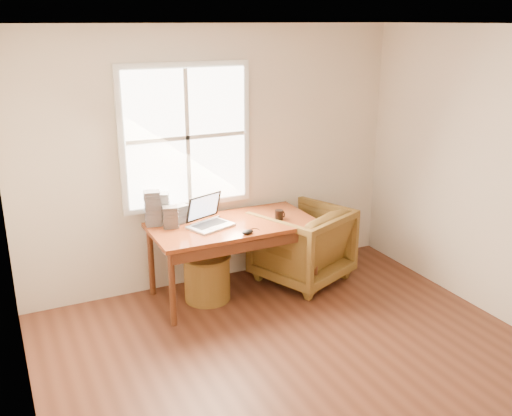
# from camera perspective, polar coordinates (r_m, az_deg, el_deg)

# --- Properties ---
(room_shell) EXTENTS (4.04, 4.54, 2.64)m
(room_shell) POSITION_cam_1_polar(r_m,az_deg,el_deg) (3.97, 6.75, -1.09)
(room_shell) COLOR #562D1D
(room_shell) RESTS_ON ground
(desk) EXTENTS (1.60, 0.80, 0.04)m
(desk) POSITION_cam_1_polar(r_m,az_deg,el_deg) (5.54, -2.33, -1.73)
(desk) COLOR brown
(desk) RESTS_ON room_shell
(armchair) EXTENTS (1.11, 1.13, 0.79)m
(armchair) POSITION_cam_1_polar(r_m,az_deg,el_deg) (5.99, 4.57, -3.63)
(armchair) COLOR brown
(armchair) RESTS_ON room_shell
(wicker_stool) EXTENTS (0.57, 0.57, 0.45)m
(wicker_stool) POSITION_cam_1_polar(r_m,az_deg,el_deg) (5.64, -4.91, -6.99)
(wicker_stool) COLOR brown
(wicker_stool) RESTS_ON room_shell
(laptop) EXTENTS (0.57, 0.59, 0.33)m
(laptop) POSITION_cam_1_polar(r_m,az_deg,el_deg) (5.39, -4.59, -0.28)
(laptop) COLOR #B6B9BE
(laptop) RESTS_ON desk
(mouse) EXTENTS (0.13, 0.09, 0.04)m
(mouse) POSITION_cam_1_polar(r_m,az_deg,el_deg) (5.25, -0.85, -2.41)
(mouse) COLOR black
(mouse) RESTS_ON desk
(coffee_mug) EXTENTS (0.09, 0.09, 0.10)m
(coffee_mug) POSITION_cam_1_polar(r_m,az_deg,el_deg) (5.63, 2.32, -0.68)
(coffee_mug) COLOR black
(coffee_mug) RESTS_ON desk
(cd_stack_a) EXTENTS (0.19, 0.18, 0.31)m
(cd_stack_a) POSITION_cam_1_polar(r_m,az_deg,el_deg) (5.55, -9.46, -0.03)
(cd_stack_a) COLOR silver
(cd_stack_a) RESTS_ON desk
(cd_stack_b) EXTENTS (0.16, 0.15, 0.21)m
(cd_stack_b) POSITION_cam_1_polar(r_m,az_deg,el_deg) (5.45, -8.54, -0.88)
(cd_stack_b) COLOR #27282D
(cd_stack_b) RESTS_ON desk
(cd_stack_c) EXTENTS (0.17, 0.16, 0.34)m
(cd_stack_c) POSITION_cam_1_polar(r_m,az_deg,el_deg) (5.52, -10.31, -0.03)
(cd_stack_c) COLOR #9A9AA7
(cd_stack_c) RESTS_ON desk
(cd_stack_d) EXTENTS (0.17, 0.16, 0.18)m
(cd_stack_d) POSITION_cam_1_polar(r_m,az_deg,el_deg) (5.57, -7.67, -0.58)
(cd_stack_d) COLOR #ACB1B8
(cd_stack_d) RESTS_ON desk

